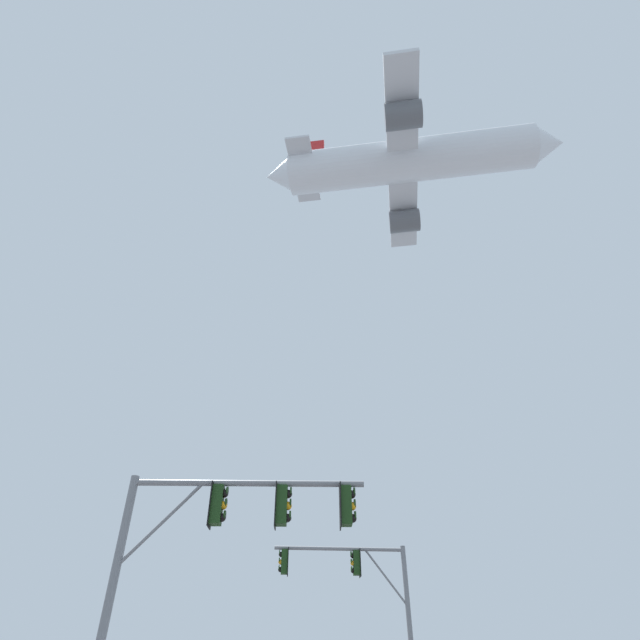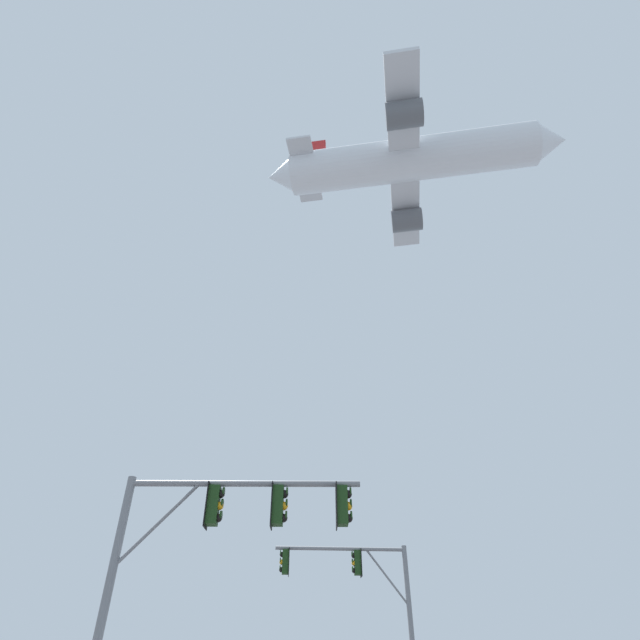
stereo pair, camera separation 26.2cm
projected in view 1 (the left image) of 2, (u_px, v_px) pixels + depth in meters
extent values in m
cylinder|color=slate|center=(107.00, 611.00, 10.84)|extent=(0.20, 0.20, 5.78)
cylinder|color=slate|center=(249.00, 483.00, 12.48)|extent=(5.62, 0.53, 0.15)
cylinder|color=slate|center=(162.00, 523.00, 11.90)|extent=(1.75, 0.20, 1.93)
cube|color=#193814|center=(346.00, 506.00, 12.21)|extent=(0.28, 0.34, 0.90)
cylinder|color=#193814|center=(345.00, 485.00, 12.51)|extent=(0.05, 0.05, 0.12)
cube|color=black|center=(340.00, 506.00, 12.21)|extent=(0.05, 0.46, 1.04)
sphere|color=black|center=(352.00, 494.00, 12.37)|extent=(0.20, 0.20, 0.20)
cylinder|color=#193814|center=(354.00, 492.00, 12.41)|extent=(0.05, 0.21, 0.21)
sphere|color=orange|center=(352.00, 506.00, 12.21)|extent=(0.20, 0.20, 0.20)
cylinder|color=#193814|center=(355.00, 504.00, 12.25)|extent=(0.05, 0.21, 0.21)
sphere|color=black|center=(352.00, 518.00, 12.05)|extent=(0.20, 0.20, 0.20)
cylinder|color=#193814|center=(355.00, 516.00, 12.09)|extent=(0.05, 0.21, 0.21)
cube|color=#193814|center=(282.00, 505.00, 12.19)|extent=(0.28, 0.34, 0.90)
cylinder|color=#193814|center=(283.00, 484.00, 12.48)|extent=(0.05, 0.05, 0.12)
cube|color=black|center=(276.00, 505.00, 12.18)|extent=(0.05, 0.46, 1.04)
sphere|color=black|center=(288.00, 494.00, 12.35)|extent=(0.20, 0.20, 0.20)
cylinder|color=#193814|center=(291.00, 492.00, 12.38)|extent=(0.05, 0.21, 0.21)
sphere|color=orange|center=(288.00, 506.00, 12.18)|extent=(0.20, 0.20, 0.20)
cylinder|color=#193814|center=(291.00, 503.00, 12.22)|extent=(0.05, 0.21, 0.21)
sphere|color=black|center=(287.00, 518.00, 12.02)|extent=(0.20, 0.20, 0.20)
cylinder|color=#193814|center=(290.00, 515.00, 12.06)|extent=(0.05, 0.21, 0.21)
cube|color=#193814|center=(217.00, 505.00, 12.16)|extent=(0.28, 0.34, 0.90)
cylinder|color=#193814|center=(219.00, 484.00, 12.46)|extent=(0.05, 0.05, 0.12)
cube|color=black|center=(211.00, 505.00, 12.16)|extent=(0.05, 0.46, 1.04)
sphere|color=black|center=(224.00, 494.00, 12.32)|extent=(0.20, 0.20, 0.20)
cylinder|color=#193814|center=(227.00, 491.00, 12.35)|extent=(0.05, 0.21, 0.21)
sphere|color=orange|center=(223.00, 505.00, 12.16)|extent=(0.20, 0.20, 0.20)
cylinder|color=#193814|center=(226.00, 503.00, 12.19)|extent=(0.05, 0.21, 0.21)
sphere|color=black|center=(222.00, 518.00, 11.99)|extent=(0.20, 0.20, 0.20)
cylinder|color=#193814|center=(225.00, 515.00, 12.03)|extent=(0.05, 0.21, 0.21)
cylinder|color=slate|center=(410.00, 634.00, 19.42)|extent=(0.20, 0.20, 6.28)
cylinder|color=slate|center=(339.00, 549.00, 20.97)|extent=(5.33, 0.18, 0.15)
cylinder|color=slate|center=(386.00, 577.00, 20.50)|extent=(1.66, 0.09, 2.10)
cube|color=#193814|center=(284.00, 562.00, 20.51)|extent=(0.26, 0.32, 0.90)
cylinder|color=#193814|center=(285.00, 548.00, 20.81)|extent=(0.05, 0.05, 0.12)
cube|color=black|center=(288.00, 562.00, 20.52)|extent=(0.03, 0.46, 1.04)
sphere|color=black|center=(281.00, 554.00, 20.66)|extent=(0.20, 0.20, 0.20)
cylinder|color=#193814|center=(280.00, 553.00, 20.69)|extent=(0.04, 0.21, 0.21)
sphere|color=orange|center=(281.00, 562.00, 20.50)|extent=(0.20, 0.20, 0.20)
cylinder|color=#193814|center=(279.00, 560.00, 20.53)|extent=(0.04, 0.21, 0.21)
sphere|color=black|center=(281.00, 570.00, 20.33)|extent=(0.20, 0.20, 0.20)
cylinder|color=#193814|center=(279.00, 568.00, 20.36)|extent=(0.04, 0.21, 0.21)
cube|color=#193814|center=(356.00, 563.00, 20.71)|extent=(0.26, 0.32, 0.90)
cylinder|color=#193814|center=(356.00, 549.00, 21.01)|extent=(0.05, 0.05, 0.12)
cube|color=black|center=(360.00, 563.00, 20.72)|extent=(0.03, 0.46, 1.04)
sphere|color=black|center=(353.00, 556.00, 20.86)|extent=(0.20, 0.20, 0.20)
cylinder|color=#193814|center=(351.00, 554.00, 20.89)|extent=(0.04, 0.21, 0.21)
sphere|color=orange|center=(353.00, 563.00, 20.70)|extent=(0.20, 0.20, 0.20)
cylinder|color=#193814|center=(351.00, 562.00, 20.73)|extent=(0.04, 0.21, 0.21)
sphere|color=black|center=(353.00, 571.00, 20.54)|extent=(0.20, 0.20, 0.20)
cylinder|color=#193814|center=(351.00, 569.00, 20.57)|extent=(0.04, 0.21, 0.21)
cylinder|color=white|center=(409.00, 161.00, 47.57)|extent=(22.78, 9.06, 3.99)
cone|color=white|center=(548.00, 144.00, 46.12)|extent=(3.55, 4.33, 3.79)
cone|color=white|center=(279.00, 176.00, 49.00)|extent=(3.21, 3.88, 3.40)
cube|color=silver|center=(403.00, 165.00, 47.29)|extent=(7.56, 21.28, 0.45)
cylinder|color=#595B60|center=(404.00, 221.00, 51.39)|extent=(3.43, 2.88, 2.25)
cylinder|color=#595B60|center=(403.00, 116.00, 41.81)|extent=(3.43, 2.88, 2.25)
cube|color=#B21E1E|center=(307.00, 158.00, 50.00)|extent=(3.47, 1.10, 4.74)
cube|color=silver|center=(304.00, 170.00, 48.94)|extent=(3.91, 7.81, 0.25)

